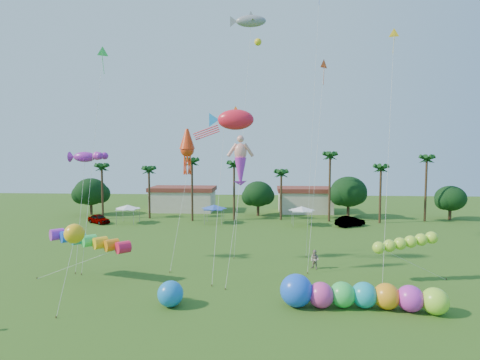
# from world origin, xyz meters

# --- Properties ---
(ground) EXTENTS (160.00, 160.00, 0.00)m
(ground) POSITION_xyz_m (0.00, 0.00, 0.00)
(ground) COLOR #285116
(ground) RESTS_ON ground
(tree_line) EXTENTS (69.46, 8.91, 11.00)m
(tree_line) POSITION_xyz_m (3.57, 44.00, 4.28)
(tree_line) COLOR #3A2819
(tree_line) RESTS_ON ground
(buildings_row) EXTENTS (35.00, 7.00, 4.00)m
(buildings_row) POSITION_xyz_m (-3.09, 50.00, 2.00)
(buildings_row) COLOR beige
(buildings_row) RESTS_ON ground
(tent_row) EXTENTS (31.00, 4.00, 0.60)m
(tent_row) POSITION_xyz_m (-6.00, 36.33, 2.75)
(tent_row) COLOR white
(tent_row) RESTS_ON ground
(car_a) EXTENTS (4.59, 3.87, 1.48)m
(car_a) POSITION_xyz_m (-24.76, 35.69, 0.74)
(car_a) COLOR #4C4C54
(car_a) RESTS_ON ground
(car_b) EXTENTS (5.04, 4.03, 1.61)m
(car_b) POSITION_xyz_m (15.52, 35.82, 0.80)
(car_b) COLOR #4C4C54
(car_b) RESTS_ON ground
(spectator_b) EXTENTS (1.15, 1.13, 1.87)m
(spectator_b) POSITION_xyz_m (7.13, 13.56, 0.94)
(spectator_b) COLOR gray
(spectator_b) RESTS_ON ground
(caterpillar_inflatable) EXTENTS (11.87, 2.97, 2.42)m
(caterpillar_inflatable) POSITION_xyz_m (8.82, 4.20, 1.01)
(caterpillar_inflatable) COLOR #D63894
(caterpillar_inflatable) RESTS_ON ground
(blue_ball) EXTENTS (1.92, 1.92, 1.92)m
(blue_ball) POSITION_xyz_m (-4.75, 3.70, 0.96)
(blue_ball) COLOR blue
(blue_ball) RESTS_ON ground
(rainbow_tube) EXTENTS (9.90, 5.31, 3.71)m
(rainbow_tube) POSITION_xyz_m (-12.10, 8.45, 3.17)
(rainbow_tube) COLOR #EC1A44
(rainbow_tube) RESTS_ON ground
(green_worm) EXTENTS (9.27, 1.68, 3.74)m
(green_worm) POSITION_xyz_m (12.21, 10.07, 3.10)
(green_worm) COLOR #A8E633
(green_worm) RESTS_ON ground
(orange_ball_kite) EXTENTS (1.63, 2.49, 6.28)m
(orange_ball_kite) POSITION_xyz_m (-11.51, 2.83, 5.56)
(orange_ball_kite) COLOR yellow
(orange_ball_kite) RESTS_ON ground
(merman_kite) EXTENTS (2.21, 5.15, 12.60)m
(merman_kite) POSITION_xyz_m (-0.06, 11.54, 10.37)
(merman_kite) COLOR pink
(merman_kite) RESTS_ON ground
(fish_kite) EXTENTS (5.61, 7.40, 15.79)m
(fish_kite) POSITION_xyz_m (-0.70, 14.03, 14.67)
(fish_kite) COLOR red
(fish_kite) RESTS_ON ground
(shark_kite) EXTENTS (4.95, 7.42, 28.01)m
(shark_kite) POSITION_xyz_m (0.45, 22.91, 27.13)
(shark_kite) COLOR gray
(shark_kite) RESTS_ON ground
(squid_kite) EXTENTS (2.18, 4.21, 13.95)m
(squid_kite) POSITION_xyz_m (-5.68, 14.64, 11.71)
(squid_kite) COLOR red
(squid_kite) RESTS_ON ground
(lobster_kite) EXTENTS (4.34, 5.10, 11.76)m
(lobster_kite) POSITION_xyz_m (-16.09, 13.96, 11.00)
(lobster_kite) COLOR purple
(lobster_kite) RESTS_ON ground
(delta_kite_red) EXTENTS (2.48, 4.76, 20.96)m
(delta_kite_red) POSITION_xyz_m (8.11, 16.17, 19.97)
(delta_kite_red) COLOR #E44D19
(delta_kite_red) RESTS_ON ground
(delta_kite_yellow) EXTENTS (2.23, 4.17, 22.81)m
(delta_kite_yellow) POSITION_xyz_m (13.89, 12.86, 21.61)
(delta_kite_yellow) COLOR gold
(delta_kite_yellow) RESTS_ON ground
(delta_kite_green) EXTENTS (1.53, 4.36, 22.03)m
(delta_kite_green) POSITION_xyz_m (-14.03, 14.07, 21.03)
(delta_kite_green) COLOR #33DB51
(delta_kite_green) RESTS_ON ground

